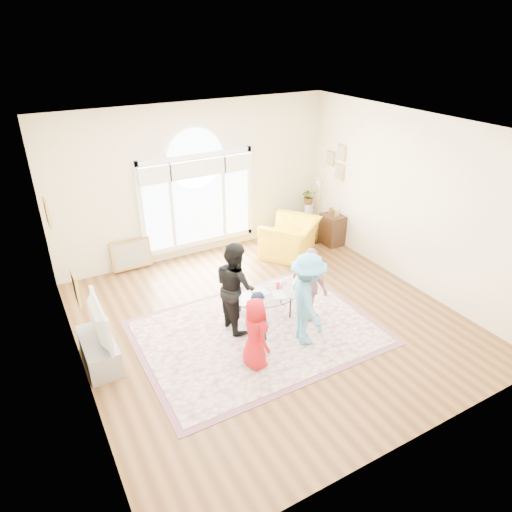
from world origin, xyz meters
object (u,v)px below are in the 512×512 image
coffee_table (265,295)px  area_rug (258,332)px  tv_console (99,351)px  television (94,322)px  armchair (290,238)px

coffee_table → area_rug: bearing=-121.4°
tv_console → television: bearing=-0.0°
area_rug → television: bearing=167.8°
tv_console → television: (0.01, -0.00, 0.51)m
television → coffee_table: bearing=-2.8°
area_rug → coffee_table: 0.66m
coffee_table → armchair: 2.42m
armchair → coffee_table: bearing=10.4°
area_rug → coffee_table: size_ratio=2.73×
television → tv_console: bearing=180.0°
tv_console → coffee_table: 2.77m
area_rug → television: 2.55m
area_rug → armchair: bearing=46.8°
armchair → television: bearing=-16.1°
armchair → area_rug: bearing=10.5°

